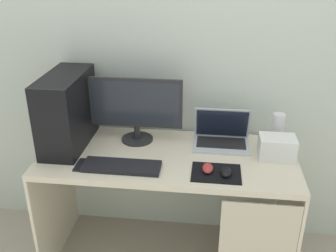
{
  "coord_description": "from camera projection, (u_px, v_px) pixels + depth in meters",
  "views": [
    {
      "loc": [
        0.23,
        -1.93,
        1.85
      ],
      "look_at": [
        0.0,
        0.0,
        0.94
      ],
      "focal_mm": 41.32,
      "sensor_mm": 36.0,
      "label": 1
    }
  ],
  "objects": [
    {
      "name": "mousepad",
      "position": [
        216.0,
        173.0,
        2.03
      ],
      "size": [
        0.26,
        0.2,
        0.0
      ],
      "primitive_type": "cube",
      "color": "black",
      "rests_on": "desk"
    },
    {
      "name": "desk",
      "position": [
        171.0,
        178.0,
        2.27
      ],
      "size": [
        1.46,
        0.64,
        0.76
      ],
      "color": "beige",
      "rests_on": "ground_plane"
    },
    {
      "name": "mouse_left",
      "position": [
        208.0,
        168.0,
        2.04
      ],
      "size": [
        0.06,
        0.1,
        0.03
      ],
      "primitive_type": "ellipsoid",
      "color": "#B23333",
      "rests_on": "mousepad"
    },
    {
      "name": "projector",
      "position": [
        277.0,
        147.0,
        2.16
      ],
      "size": [
        0.2,
        0.14,
        0.13
      ],
      "primitive_type": "cube",
      "color": "white",
      "rests_on": "desk"
    },
    {
      "name": "laptop",
      "position": [
        221.0,
        137.0,
        2.32
      ],
      "size": [
        0.33,
        0.23,
        0.22
      ],
      "color": "#B7BCC6",
      "rests_on": "desk"
    },
    {
      "name": "cell_phone",
      "position": [
        82.0,
        165.0,
        2.1
      ],
      "size": [
        0.07,
        0.13,
        0.01
      ],
      "primitive_type": "cube",
      "color": "black",
      "rests_on": "desk"
    },
    {
      "name": "mouse_right",
      "position": [
        226.0,
        172.0,
        2.01
      ],
      "size": [
        0.06,
        0.1,
        0.03
      ],
      "primitive_type": "ellipsoid",
      "color": "black",
      "rests_on": "mousepad"
    },
    {
      "name": "keyboard",
      "position": [
        122.0,
        166.0,
        2.08
      ],
      "size": [
        0.42,
        0.14,
        0.02
      ],
      "primitive_type": "cube",
      "color": "black",
      "rests_on": "desk"
    },
    {
      "name": "wall_back",
      "position": [
        176.0,
        46.0,
        2.31
      ],
      "size": [
        4.0,
        0.05,
        2.6
      ],
      "color": "beige",
      "rests_on": "ground_plane"
    },
    {
      "name": "pc_tower",
      "position": [
        67.0,
        111.0,
        2.25
      ],
      "size": [
        0.21,
        0.49,
        0.43
      ],
      "primitive_type": "cube",
      "color": "black",
      "rests_on": "desk"
    },
    {
      "name": "speaker",
      "position": [
        278.0,
        130.0,
        2.29
      ],
      "size": [
        0.07,
        0.07,
        0.2
      ],
      "primitive_type": "cylinder",
      "color": "silver",
      "rests_on": "desk"
    },
    {
      "name": "monitor",
      "position": [
        136.0,
        108.0,
        2.29
      ],
      "size": [
        0.55,
        0.19,
        0.4
      ],
      "color": "#232326",
      "rests_on": "desk"
    }
  ]
}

